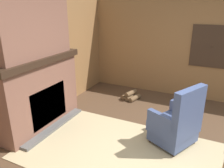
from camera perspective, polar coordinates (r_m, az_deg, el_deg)
name	(u,v)px	position (r m, az deg, el deg)	size (l,w,h in m)	color
ground_plane	(171,161)	(3.56, 15.16, -18.93)	(14.00, 14.00, 0.00)	#4C3523
wood_panel_wall_left	(26,62)	(4.24, -21.63, 5.42)	(0.06, 5.94, 2.47)	olive
wood_panel_wall_back	(199,48)	(5.58, 21.86, 8.61)	(5.94, 0.09, 2.47)	olive
fireplace_hearth	(40,93)	(4.23, -18.29, -2.26)	(0.63, 1.82, 1.35)	brown
chimney_breast	(31,24)	(3.97, -20.38, 14.43)	(0.37, 1.51, 1.10)	brown
area_rug	(130,154)	(3.58, 4.82, -17.83)	(3.47, 1.86, 0.01)	tan
armchair	(176,124)	(3.73, 16.47, -10.07)	(0.83, 0.86, 1.06)	#3D4C75
firewood_stack	(131,96)	(5.42, 4.93, -3.10)	(0.43, 0.45, 0.21)	brown
oil_lamp_vase	(22,53)	(3.91, -22.34, 7.42)	(0.11, 0.11, 0.28)	#99B29E
storage_case	(40,51)	(4.18, -18.37, 8.07)	(0.18, 0.25, 0.12)	brown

